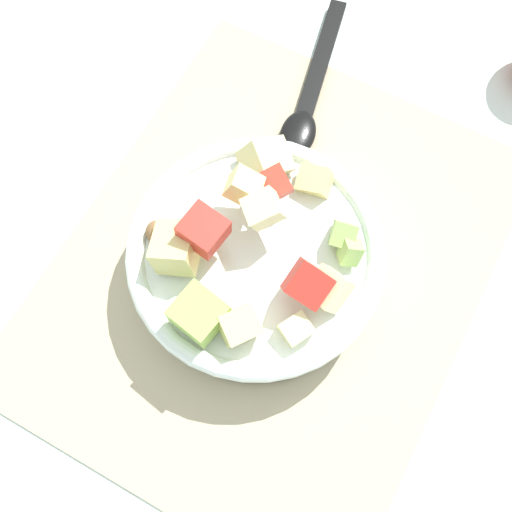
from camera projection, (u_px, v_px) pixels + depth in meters
name	position (u px, v px, depth m)	size (l,w,h in m)	color
ground_plane	(271.00, 268.00, 0.62)	(2.40, 2.40, 0.00)	silver
placemat	(271.00, 267.00, 0.61)	(0.47, 0.38, 0.01)	tan
salad_bowl	(255.00, 258.00, 0.57)	(0.23, 0.23, 0.11)	white
serving_spoon	(308.00, 102.00, 0.67)	(0.21, 0.07, 0.01)	black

